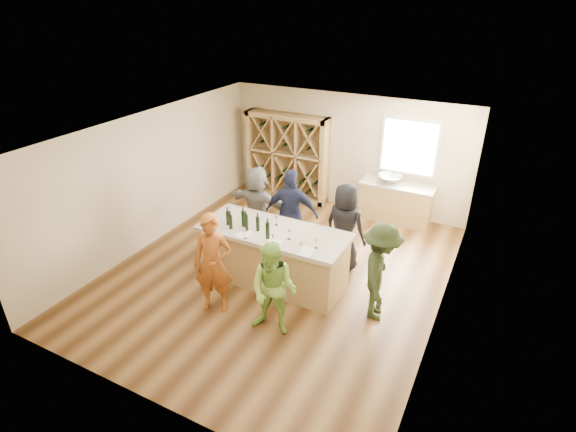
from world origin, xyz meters
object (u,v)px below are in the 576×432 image
at_px(sink, 390,179).
at_px(wine_bottle_f, 268,231).
at_px(person_far_right, 345,227).
at_px(person_near_right, 274,289).
at_px(person_server, 380,272).
at_px(wine_bottle_b, 231,222).
at_px(person_far_mid, 292,214).
at_px(wine_bottle_a, 228,218).
at_px(person_far_left, 257,205).
at_px(wine_bottle_d, 246,223).
at_px(tasting_counter_base, 274,258).
at_px(wine_bottle_e, 258,224).
at_px(person_near_left, 213,264).
at_px(wine_bottle_c, 243,219).
at_px(wine_rack, 287,157).

bearing_deg(sink, wine_bottle_f, -106.00).
relative_size(person_far_right, wine_bottle_f, 5.86).
xyz_separation_m(sink, person_near_right, (-0.47, -4.71, -0.22)).
height_order(person_near_right, person_server, person_server).
bearing_deg(wine_bottle_b, person_far_mid, 66.54).
relative_size(person_server, wine_bottle_f, 5.72).
bearing_deg(wine_bottle_f, wine_bottle_a, 173.11).
bearing_deg(wine_bottle_f, sink, 74.00).
bearing_deg(person_far_left, wine_bottle_d, 115.45).
bearing_deg(wine_bottle_b, person_near_right, -33.71).
xyz_separation_m(tasting_counter_base, person_near_right, (0.67, -1.22, 0.30)).
distance_m(wine_bottle_d, wine_bottle_f, 0.48).
bearing_deg(wine_bottle_e, person_server, 1.04).
relative_size(person_server, person_far_mid, 0.93).
distance_m(wine_bottle_e, person_near_left, 1.11).
bearing_deg(person_far_left, person_far_mid, 171.25).
height_order(wine_bottle_c, person_server, person_server).
relative_size(wine_bottle_d, person_near_left, 0.17).
xyz_separation_m(person_near_right, person_server, (1.34, 1.12, 0.06)).
distance_m(wine_rack, wine_bottle_f, 4.19).
relative_size(wine_bottle_c, wine_bottle_f, 0.99).
distance_m(wine_rack, person_far_left, 2.46).
height_order(sink, wine_bottle_c, wine_bottle_c).
xyz_separation_m(wine_bottle_a, person_far_left, (-0.19, 1.36, -0.36)).
bearing_deg(person_near_right, person_far_left, 119.37).
bearing_deg(tasting_counter_base, wine_bottle_e, -149.43).
distance_m(person_near_left, person_far_right, 2.67).
relative_size(sink, wine_bottle_c, 1.82).
distance_m(wine_bottle_a, person_far_right, 2.23).
relative_size(wine_bottle_c, person_far_right, 0.17).
bearing_deg(person_near_left, wine_bottle_d, 64.93).
distance_m(sink, person_far_left, 3.18).
relative_size(wine_rack, person_near_right, 1.38).
distance_m(person_near_right, person_far_mid, 2.37).
xyz_separation_m(wine_rack, person_near_left, (1.07, -4.73, -0.21)).
relative_size(person_server, person_far_right, 0.98).
bearing_deg(wine_bottle_f, person_near_left, -122.12).
bearing_deg(person_server, person_near_left, 100.13).
xyz_separation_m(sink, person_far_right, (-0.17, -2.43, -0.13)).
distance_m(wine_rack, tasting_counter_base, 3.94).
height_order(wine_bottle_d, wine_bottle_e, wine_bottle_d).
relative_size(person_near_left, person_far_left, 1.04).
xyz_separation_m(person_near_left, wine_bottle_f, (0.55, 0.87, 0.34)).
relative_size(wine_bottle_a, wine_bottle_c, 0.91).
distance_m(wine_rack, wine_bottle_c, 3.81).
height_order(wine_bottle_a, person_far_left, person_far_left).
bearing_deg(wine_bottle_b, wine_rack, 102.43).
relative_size(wine_bottle_e, person_far_mid, 0.14).
relative_size(sink, wine_bottle_a, 2.00).
height_order(wine_bottle_d, person_far_left, person_far_left).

